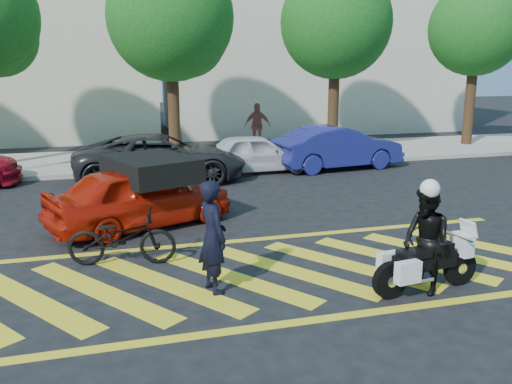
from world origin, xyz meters
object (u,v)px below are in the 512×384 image
object	(u,v)px
red_convertible	(141,196)
parked_right	(337,147)
officer_moto	(426,241)
officer_bike	(213,237)
bicycle	(122,237)
parked_mid_right	(256,153)
parked_mid_left	(161,158)
police_motorcycle	(425,263)

from	to	relation	value
red_convertible	parked_right	bearing A→B (deg)	-75.78
officer_moto	parked_right	distance (m)	10.66
officer_bike	bicycle	size ratio (longest dim) A/B	0.94
officer_bike	parked_right	bearing A→B (deg)	-47.13
bicycle	red_convertible	world-z (taller)	red_convertible
officer_moto	parked_mid_right	bearing A→B (deg)	172.38
officer_bike	parked_mid_left	size ratio (longest dim) A/B	0.35
bicycle	parked_mid_left	bearing A→B (deg)	-0.52
red_convertible	parked_mid_right	world-z (taller)	red_convertible
officer_bike	parked_mid_right	distance (m)	10.02
parked_mid_right	parked_right	distance (m)	2.95
parked_mid_right	parked_right	bearing A→B (deg)	-93.90
officer_moto	parked_mid_right	distance (m)	10.39
red_convertible	parked_mid_right	distance (m)	6.92
parked_mid_left	bicycle	bearing A→B (deg)	174.72
officer_bike	police_motorcycle	world-z (taller)	officer_bike
officer_bike	bicycle	world-z (taller)	officer_bike
parked_mid_left	parked_mid_right	world-z (taller)	parked_mid_left
officer_bike	officer_moto	size ratio (longest dim) A/B	1.07
parked_mid_left	parked_right	world-z (taller)	parked_right
officer_bike	police_motorcycle	distance (m)	3.46
red_convertible	parked_mid_left	distance (m)	5.03
officer_bike	parked_right	world-z (taller)	officer_bike
bicycle	officer_moto	size ratio (longest dim) A/B	1.14
police_motorcycle	parked_mid_left	size ratio (longest dim) A/B	0.38
parked_mid_left	parked_mid_right	distance (m)	3.30
police_motorcycle	red_convertible	bearing A→B (deg)	123.08
parked_right	parked_mid_left	bearing A→B (deg)	86.15
officer_moto	red_convertible	distance (m)	6.43
red_convertible	parked_right	xyz separation A→B (m)	(7.18, 5.30, 0.04)
bicycle	officer_moto	xyz separation A→B (m)	(4.66, -2.60, 0.35)
police_motorcycle	officer_moto	world-z (taller)	officer_moto
red_convertible	parked_right	distance (m)	8.92
parked_mid_left	officer_bike	bearing A→B (deg)	-174.37
parked_mid_right	parked_right	world-z (taller)	parked_right
bicycle	parked_right	world-z (taller)	parked_right
bicycle	officer_bike	bearing A→B (deg)	-128.86
officer_moto	parked_mid_right	xyz separation A→B (m)	(0.10, 10.39, -0.21)
red_convertible	parked_mid_left	bearing A→B (deg)	-33.44
parked_mid_right	red_convertible	bearing A→B (deg)	141.74
bicycle	parked_mid_right	xyz separation A→B (m)	(4.75, 7.79, 0.14)
bicycle	parked_mid_right	bearing A→B (deg)	-20.24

